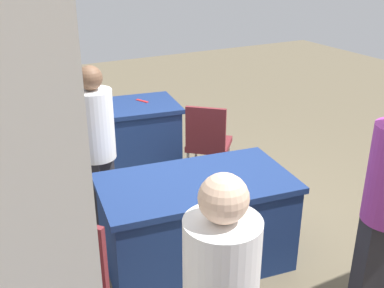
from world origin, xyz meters
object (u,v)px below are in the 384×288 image
(yarn_ball, at_px, (68,110))
(chair_back_row, at_px, (39,98))
(scissors_red, at_px, (142,101))
(table_mid_right, at_px, (196,222))
(chair_tucked_right, at_px, (208,140))
(person_attendee_standing, at_px, (96,146))
(table_foreground, at_px, (109,138))
(laptop_silver, at_px, (86,104))

(yarn_ball, bearing_deg, chair_back_row, -87.40)
(scissors_red, bearing_deg, table_mid_right, -34.59)
(chair_tucked_right, xyz_separation_m, yarn_ball, (1.22, -0.95, 0.26))
(chair_tucked_right, bearing_deg, scissors_red, 150.55)
(table_mid_right, height_order, yarn_ball, yarn_ball)
(chair_back_row, distance_m, person_attendee_standing, 2.68)
(table_foreground, xyz_separation_m, yarn_ball, (0.44, 0.02, 0.43))
(laptop_silver, bearing_deg, scissors_red, -175.67)
(laptop_silver, bearing_deg, chair_tucked_right, 144.75)
(table_mid_right, distance_m, laptop_silver, 2.22)
(person_attendee_standing, distance_m, yarn_ball, 1.25)
(chair_tucked_right, bearing_deg, person_attendee_standing, -125.68)
(table_foreground, distance_m, yarn_ball, 0.61)
(chair_tucked_right, height_order, laptop_silver, laptop_silver)
(yarn_ball, distance_m, scissors_red, 0.88)
(yarn_ball, bearing_deg, laptop_silver, -152.47)
(table_mid_right, relative_size, chair_tucked_right, 1.67)
(chair_tucked_right, distance_m, scissors_red, 1.06)
(table_foreground, distance_m, table_mid_right, 2.06)
(table_foreground, distance_m, chair_back_row, 1.50)
(table_mid_right, xyz_separation_m, chair_tucked_right, (-0.73, -1.10, 0.17))
(table_foreground, relative_size, chair_back_row, 1.79)
(scissors_red, bearing_deg, laptop_silver, -121.14)
(table_mid_right, height_order, laptop_silver, laptop_silver)
(laptop_silver, distance_m, scissors_red, 0.66)
(laptop_silver, relative_size, yarn_ball, 3.97)
(table_foreground, relative_size, yarn_ball, 18.71)
(table_foreground, xyz_separation_m, table_mid_right, (-0.05, 2.06, -0.00))
(table_mid_right, xyz_separation_m, person_attendee_standing, (0.56, -0.80, 0.49))
(table_mid_right, height_order, chair_tucked_right, chair_tucked_right)
(yarn_ball, bearing_deg, table_foreground, -177.66)
(scissors_red, bearing_deg, yarn_ball, -111.68)
(chair_back_row, height_order, yarn_ball, chair_back_row)
(table_foreground, xyz_separation_m, scissors_red, (-0.45, -0.02, 0.39))
(table_mid_right, bearing_deg, person_attendee_standing, -55.24)
(chair_back_row, bearing_deg, chair_tucked_right, -85.26)
(chair_tucked_right, xyz_separation_m, person_attendee_standing, (1.29, 0.30, 0.31))
(table_mid_right, height_order, scissors_red, scissors_red)
(laptop_silver, distance_m, yarn_ball, 0.25)
(laptop_silver, bearing_deg, person_attendee_standing, 89.47)
(chair_tucked_right, relative_size, person_attendee_standing, 0.61)
(table_foreground, bearing_deg, person_attendee_standing, 68.29)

